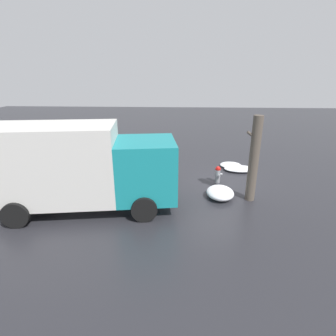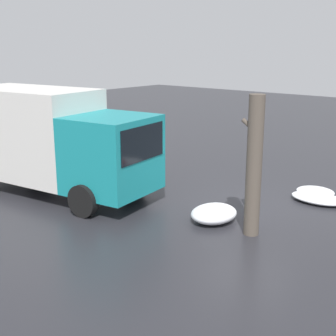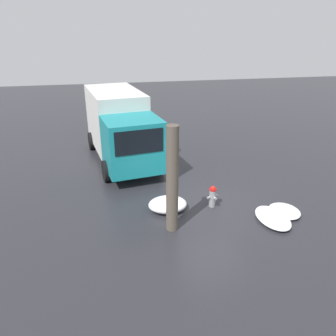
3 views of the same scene
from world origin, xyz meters
name	(u,v)px [view 1 (image 1 of 3)]	position (x,y,z in m)	size (l,w,h in m)	color
ground_plane	(217,182)	(0.00, 0.00, 0.00)	(60.00, 60.00, 0.00)	#28282D
fire_hydrant	(218,174)	(0.00, 0.00, 0.41)	(0.35, 0.44, 0.81)	gray
tree_trunk	(254,159)	(-1.10, 1.73, 1.72)	(0.57, 0.38, 3.42)	brown
delivery_truck	(81,166)	(5.35, 2.81, 1.71)	(6.77, 3.27, 3.21)	teal
snow_pile_by_hydrant	(239,169)	(-1.36, -1.65, 0.12)	(1.59, 1.01, 0.24)	white
snow_pile_curbside	(231,165)	(-1.01, -2.28, 0.10)	(1.16, 1.05, 0.21)	white
snow_pile_by_tree	(220,193)	(0.09, 1.62, 0.22)	(1.12, 1.36, 0.43)	white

